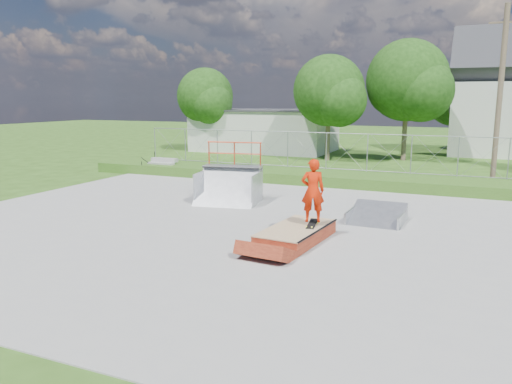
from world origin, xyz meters
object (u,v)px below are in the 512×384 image
Objects in this scene: flat_bank_ramp at (377,215)px; grind_box at (296,234)px; quarter_pipe at (228,174)px; skater at (313,193)px.

grind_box is at bearing -117.19° from flat_bank_ramp.
flat_bank_ramp reaches higher than grind_box.
grind_box is at bearing -53.01° from quarter_pipe.
grind_box is 1.62× the size of flat_bank_ramp.
skater is at bearing -114.47° from flat_bank_ramp.
skater reaches higher than grind_box.
grind_box is 1.24m from skater.
skater is at bearing 49.79° from grind_box.
grind_box is 1.63× the size of skater.
quarter_pipe reaches higher than skater.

